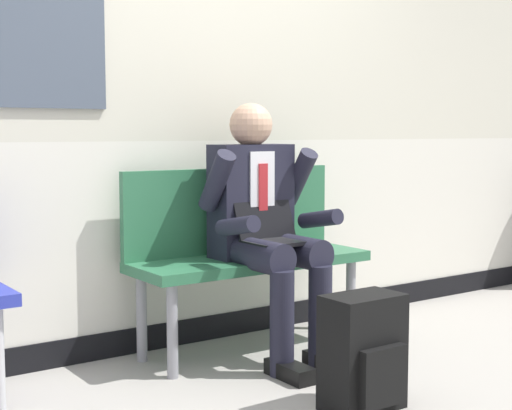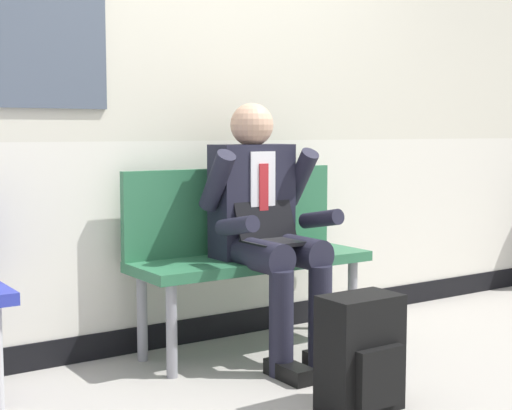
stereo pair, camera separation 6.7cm
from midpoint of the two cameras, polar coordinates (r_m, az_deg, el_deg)
ground_plane at (r=3.44m, az=-0.53°, el=-12.85°), size 18.00×18.00×0.00m
station_wall at (r=3.88m, az=-6.73°, el=9.99°), size 6.94×0.17×2.79m
bench_with_person at (r=3.79m, az=-1.52°, el=-2.93°), size 1.21×0.42×0.90m
person_seated at (r=3.61m, az=0.22°, el=-1.39°), size 0.57×0.70×1.22m
backpack at (r=3.04m, az=7.46°, el=-11.01°), size 0.31×0.23×0.46m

